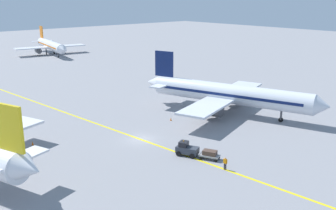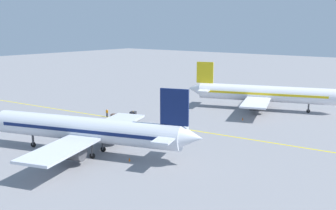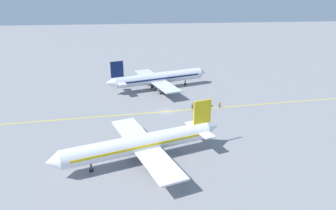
{
  "view_description": "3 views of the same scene",
  "coord_description": "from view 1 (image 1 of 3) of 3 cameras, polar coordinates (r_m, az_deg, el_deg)",
  "views": [
    {
      "loc": [
        -33.83,
        -44.89,
        21.21
      ],
      "look_at": [
        5.58,
        0.09,
        4.41
      ],
      "focal_mm": 42.0,
      "sensor_mm": 36.0,
      "label": 1
    },
    {
      "loc": [
        57.55,
        44.3,
        18.69
      ],
      "look_at": [
        -3.05,
        -2.67,
        3.42
      ],
      "focal_mm": 42.0,
      "sensor_mm": 36.0,
      "label": 2
    },
    {
      "loc": [
        -82.62,
        8.33,
        33.32
      ],
      "look_at": [
        -3.89,
        -0.26,
        3.38
      ],
      "focal_mm": 35.0,
      "sensor_mm": 36.0,
      "label": 3
    }
  ],
  "objects": [
    {
      "name": "traffic_cone_mid_apron",
      "position": [
        61.01,
        -19.06,
        -5.28
      ],
      "size": [
        0.32,
        0.32,
        0.55
      ],
      "primitive_type": "cone",
      "color": "orange",
      "rests_on": "ground"
    },
    {
      "name": "airplane_adjacent_stand",
      "position": [
        72.74,
        8.61,
        1.59
      ],
      "size": [
        28.24,
        34.67,
        10.6
      ],
      "color": "silver",
      "rests_on": "ground"
    },
    {
      "name": "traffic_cone_by_wingtip",
      "position": [
        77.26,
        3.86,
        -0.06
      ],
      "size": [
        0.32,
        0.32,
        0.55
      ],
      "primitive_type": "cone",
      "color": "orange",
      "rests_on": "ground"
    },
    {
      "name": "ground_plane",
      "position": [
        60.08,
        -3.96,
        -5.02
      ],
      "size": [
        400.0,
        400.0,
        0.0
      ],
      "primitive_type": "plane",
      "color": "gray"
    },
    {
      "name": "traffic_cone_near_nose",
      "position": [
        68.69,
        0.42,
        -2.05
      ],
      "size": [
        0.32,
        0.32,
        0.55
      ],
      "primitive_type": "cone",
      "color": "orange",
      "rests_on": "ground"
    },
    {
      "name": "airplane_distant_taxiing",
      "position": [
        151.96,
        -16.66,
        8.29
      ],
      "size": [
        25.63,
        31.88,
        9.54
      ],
      "color": "silver",
      "rests_on": "ground"
    },
    {
      "name": "ground_crew_worker",
      "position": [
        50.23,
        8.3,
        -8.32
      ],
      "size": [
        0.29,
        0.57,
        1.68
      ],
      "color": "#23232D",
      "rests_on": "ground"
    },
    {
      "name": "baggage_cart_trailing",
      "position": [
        53.06,
        6.08,
        -7.07
      ],
      "size": [
        2.37,
        2.95,
        1.24
      ],
      "color": "gray",
      "rests_on": "ground"
    },
    {
      "name": "apron_yellow_centreline",
      "position": [
        60.08,
        -3.96,
        -5.02
      ],
      "size": [
        12.0,
        119.48,
        0.01
      ],
      "primitive_type": "cube",
      "rotation": [
        0.0,
        0.0,
        0.1
      ],
      "color": "yellow",
      "rests_on": "ground"
    },
    {
      "name": "baggage_tug_dark",
      "position": [
        54.0,
        2.73,
        -6.42
      ],
      "size": [
        2.71,
        3.35,
        2.11
      ],
      "color": "#333842",
      "rests_on": "ground"
    }
  ]
}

